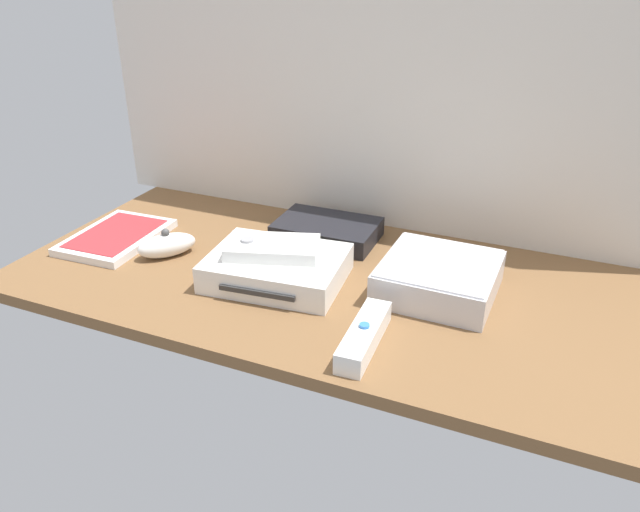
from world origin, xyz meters
The scene contains 9 objects.
ground_plane centered at (0.00, 0.00, -1.00)cm, with size 100.00×48.00×2.00cm, color brown.
back_wall centered at (0.00, 24.60, 32.00)cm, with size 110.00×1.20×64.00cm, color silver.
game_console centered at (-6.05, -3.34, 2.20)cm, with size 22.48×18.05×4.40cm.
mini_computer centered at (18.49, 3.02, 2.64)cm, with size 17.28×17.28×5.30cm.
game_case centered at (-39.48, -1.75, 0.76)cm, with size 14.38×19.55×1.56cm.
network_router centered at (-4.69, 14.08, 1.70)cm, with size 18.21×12.63×3.40cm.
remote_wand centered at (12.80, -14.83, 1.51)cm, with size 4.30×14.96×3.40cm.
remote_nunchuk centered at (-27.31, -3.07, 2.04)cm, with size 9.67×10.56×5.10cm.
remote_classic_pad centered at (-6.90, -2.95, 5.41)cm, with size 16.17×12.05×2.40cm.
Camera 1 is at (34.43, -79.80, 48.15)cm, focal length 34.57 mm.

